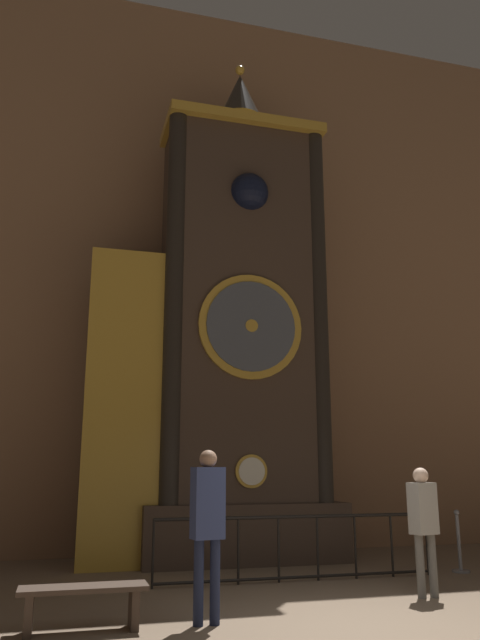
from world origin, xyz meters
The scene contains 8 objects.
ground_plane centered at (0.00, 0.00, 0.00)m, with size 28.00×28.00×0.00m, color #75604C.
cathedral_back_wall centered at (-0.09, 6.45, 6.06)m, with size 24.00×0.32×12.13m.
clock_tower centered at (-0.44, 5.09, 4.08)m, with size 4.72×1.82×10.05m.
railing_fence centered at (0.24, 2.93, 0.52)m, with size 4.35×0.05×0.93m.
visitor_near centered at (-1.64, 0.73, 1.09)m, with size 0.37×0.26×1.82m.
visitor_far centered at (1.42, 1.38, 0.97)m, with size 0.38×0.29×1.62m.
stanchion_post centered at (3.03, 3.02, 0.31)m, with size 0.28×0.28×0.96m.
visitor_bench centered at (-2.91, 0.82, 0.31)m, with size 1.30×0.40×0.44m.
Camera 1 is at (-3.20, -6.24, 1.62)m, focal length 35.00 mm.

